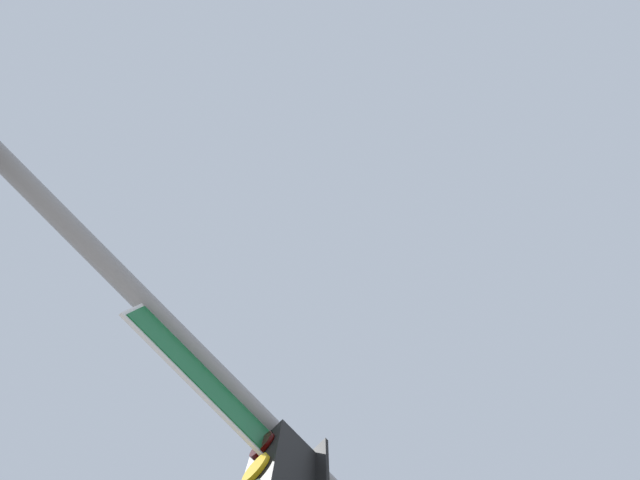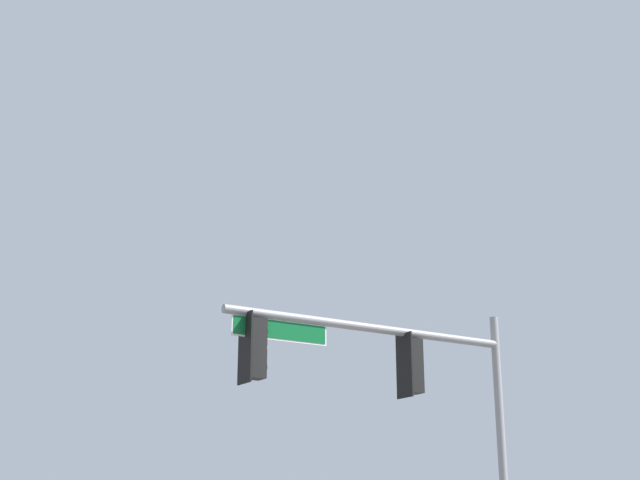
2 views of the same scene
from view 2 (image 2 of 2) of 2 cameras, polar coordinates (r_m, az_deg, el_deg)
name	(u,v)px [view 2 (image 2 of 2)]	position (r m, az deg, el deg)	size (l,w,h in m)	color
signal_pole_near	(387,376)	(17.82, 4.34, -8.65)	(6.56, 0.66, 5.95)	gray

